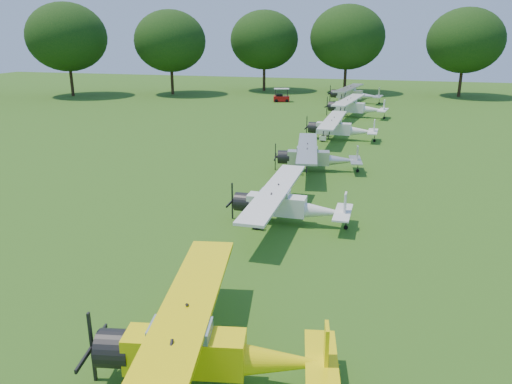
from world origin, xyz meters
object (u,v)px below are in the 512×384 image
aircraft_4 (315,156)px  golf_cart (281,97)px  aircraft_3 (286,203)px  aircraft_5 (339,127)px  aircraft_2 (204,347)px  aircraft_6 (354,106)px  aircraft_7 (354,93)px

aircraft_4 → golf_cart: size_ratio=4.05×
golf_cart → aircraft_3: bearing=-92.7°
aircraft_4 → aircraft_5: 10.67m
aircraft_2 → aircraft_3: aircraft_2 is taller
aircraft_4 → aircraft_6: bearing=79.3°
aircraft_7 → aircraft_4: bearing=-81.0°
aircraft_4 → aircraft_6: size_ratio=0.87×
aircraft_2 → aircraft_6: aircraft_6 is taller
aircraft_6 → aircraft_7: (-0.91, 11.64, 0.04)m
aircraft_3 → aircraft_4: size_ratio=1.01×
aircraft_3 → golf_cart: (-9.38, 43.52, -0.51)m
aircraft_5 → aircraft_6: size_ratio=0.92×
aircraft_3 → aircraft_5: (0.54, 20.66, 0.04)m
aircraft_6 → aircraft_2: bearing=-83.2°
aircraft_5 → golf_cart: (-9.92, 22.86, -0.55)m
aircraft_2 → aircraft_4: 22.10m
aircraft_6 → golf_cart: aircraft_6 is taller
aircraft_5 → aircraft_7: (-0.50, 24.23, 0.13)m
aircraft_5 → golf_cart: size_ratio=4.27×
aircraft_7 → golf_cart: bearing=-162.6°
aircraft_2 → aircraft_4: (-0.28, 22.10, -0.14)m
aircraft_2 → aircraft_5: 32.76m
golf_cart → aircraft_6: bearing=-59.7°
aircraft_2 → aircraft_6: (0.69, 45.34, 0.02)m
aircraft_3 → aircraft_4: bearing=90.6°
aircraft_7 → golf_cart: aircraft_7 is taller
aircraft_4 → golf_cart: aircraft_4 is taller
aircraft_5 → aircraft_4: bearing=-91.9°
aircraft_2 → aircraft_4: bearing=80.8°
aircraft_3 → aircraft_5: size_ratio=0.96×
aircraft_6 → golf_cart: 14.59m
aircraft_6 → golf_cart: bearing=142.9°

